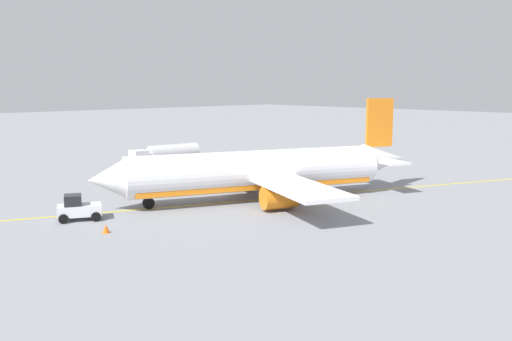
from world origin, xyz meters
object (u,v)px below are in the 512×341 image
Objects in this scene: fuel_tanker at (167,155)px; safety_cone_nose at (106,229)px; airplane at (260,172)px; refueling_worker at (237,168)px; pushback_tug at (78,208)px.

safety_cone_nose is (23.75, 26.11, -1.40)m from fuel_tanker.
airplane is at bearing 76.07° from fuel_tanker.
airplane reaches higher than fuel_tanker.
safety_cone_nose is at bearing 2.52° from airplane.
fuel_tanker is at bearing -103.93° from airplane.
refueling_worker is at bearing 103.56° from fuel_tanker.
safety_cone_nose is (26.56, 14.45, -0.49)m from refueling_worker.
safety_cone_nose is (17.46, 0.77, -2.49)m from airplane.
fuel_tanker is 12.03m from refueling_worker.
airplane is 49.65× the size of safety_cone_nose.
airplane is at bearing 164.66° from pushback_tug.
pushback_tug reaches higher than refueling_worker.
fuel_tanker is 16.72× the size of safety_cone_nose.
pushback_tug is at bearing -15.34° from airplane.
safety_cone_nose is at bearing 47.71° from fuel_tanker.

